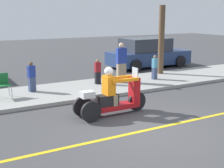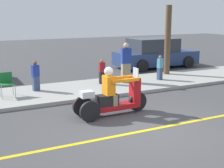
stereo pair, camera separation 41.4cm
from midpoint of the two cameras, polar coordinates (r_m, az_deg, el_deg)
ground_plane at (r=8.11m, az=5.32°, el=-8.33°), size 60.00×60.00×0.00m
lane_stripe at (r=7.98m, az=3.90°, el=-8.63°), size 24.00×0.12×0.01m
sidewalk_strip at (r=11.99m, az=-7.22°, el=-1.11°), size 28.00×2.80×0.12m
motorcycle_trike at (r=9.06m, az=-1.34°, el=-2.54°), size 2.27×0.66×1.44m
spectator_with_child at (r=12.84m, az=0.80°, el=3.79°), size 0.42×0.29×1.64m
spectator_mid_group at (r=11.74m, az=-15.47°, el=1.20°), size 0.29×0.22×1.10m
spectator_end_of_line at (r=12.62m, az=-3.57°, el=2.20°), size 0.24×0.15×1.01m
spectator_near_curb at (r=13.60m, az=6.94°, el=2.99°), size 0.28×0.22×1.05m
folding_chair_set_back at (r=11.21m, az=-20.40°, el=0.17°), size 0.47×0.47×0.82m
parked_car_lot_left at (r=17.43m, az=5.84°, el=5.57°), size 4.54×2.11×1.61m
tree_trunk at (r=14.85m, az=8.21°, el=7.98°), size 0.28×0.28×3.18m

